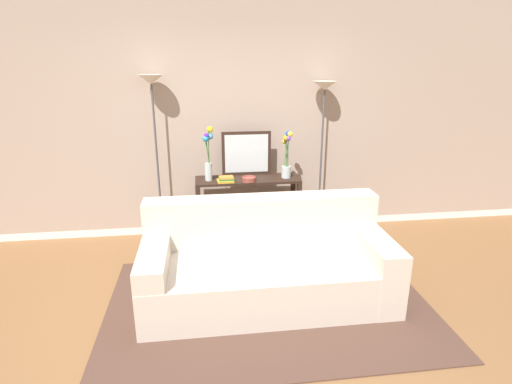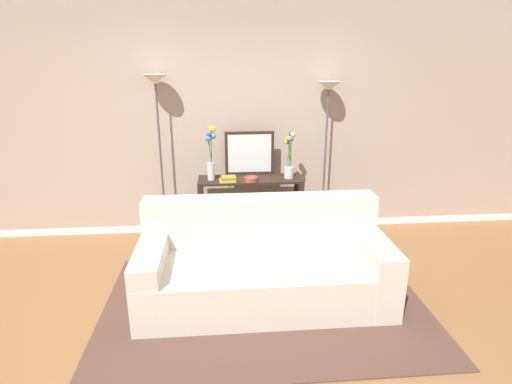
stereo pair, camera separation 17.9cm
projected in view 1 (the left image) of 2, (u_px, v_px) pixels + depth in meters
name	position (u px, v px, depth m)	size (l,w,h in m)	color
ground_plane	(240.00, 331.00, 3.37)	(16.00, 16.00, 0.02)	brown
back_wall	(221.00, 113.00, 4.93)	(12.00, 0.15, 3.00)	white
area_rug	(269.00, 305.00, 3.71)	(2.86, 1.91, 0.01)	#51382D
couch	(266.00, 266.00, 3.77)	(2.21, 0.99, 0.88)	beige
console_table	(248.00, 198.00, 4.87)	(1.21, 0.39, 0.79)	black
floor_lamp_left	(154.00, 114.00, 4.57)	(0.28, 0.28, 1.95)	#4C4C51
floor_lamp_right	(323.00, 116.00, 4.83)	(0.28, 0.28, 1.87)	#4C4C51
wall_mirror	(246.00, 153.00, 4.87)	(0.58, 0.02, 0.52)	black
vase_tall_flowers	(208.00, 154.00, 4.62)	(0.12, 0.11, 0.62)	silver
vase_short_flowers	(287.00, 158.00, 4.76)	(0.12, 0.13, 0.55)	silver
fruit_bowl	(249.00, 179.00, 4.67)	(0.16, 0.16, 0.05)	brown
book_stack	(226.00, 179.00, 4.66)	(0.20, 0.17, 0.06)	gold
book_row_under_console	(221.00, 237.00, 4.98)	(0.31, 0.17, 0.13)	#2D2D33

